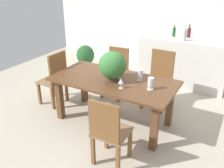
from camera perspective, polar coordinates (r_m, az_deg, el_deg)
ground_plane at (r=4.20m, az=1.51°, el=-7.49°), size 7.04×7.04×0.00m
back_wall at (r=6.05m, az=13.76°, el=15.17°), size 6.40×0.10×2.60m
dining_table at (r=3.76m, az=0.35°, el=-0.59°), size 1.91×0.95×0.75m
chair_far_left at (r=4.73m, az=1.10°, el=3.41°), size 0.47×0.48×0.94m
chair_near_right at (r=2.95m, az=-0.91°, el=-10.89°), size 0.44×0.44×0.95m
chair_head_end at (r=4.44m, az=-13.22°, el=1.68°), size 0.43×0.45×1.00m
chair_far_right at (r=4.41m, az=11.13°, el=1.77°), size 0.47×0.46×1.01m
flower_centerpiece at (r=3.60m, az=0.05°, el=4.39°), size 0.41×0.41×0.45m
crystal_vase_left at (r=3.40m, az=9.10°, el=0.26°), size 0.09×0.09×0.18m
crystal_vase_center_near at (r=3.65m, az=6.59°, el=2.34°), size 0.09×0.09×0.18m
wine_glass at (r=3.39m, az=2.12°, el=0.64°), size 0.07×0.07×0.15m
kitchen_counter at (r=5.40m, az=16.24°, el=4.97°), size 1.81×0.61×1.00m
wine_bottle_green at (r=5.42m, az=14.39°, el=11.82°), size 0.06×0.06×0.24m
wine_bottle_clear at (r=5.41m, az=17.65°, el=11.49°), size 0.08×0.08×0.27m
wine_bottle_dark at (r=5.08m, az=16.67°, el=10.96°), size 0.08×0.08×0.31m
potted_plant_floor at (r=6.12m, az=-6.26°, el=6.52°), size 0.44×0.44×0.61m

